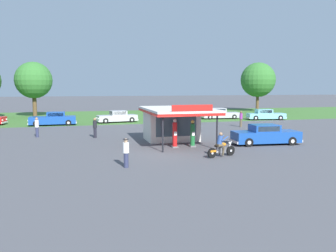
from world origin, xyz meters
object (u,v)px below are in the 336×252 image
object	(u,v)px
parked_car_back_row_far_left	(266,115)
parked_car_back_row_left	(220,114)
gas_pump_nearside	(175,134)
featured_classic_sedan	(266,135)
bystander_chatting_near_pumps	(37,127)
parked_car_back_row_centre	(117,117)
parked_car_back_row_centre_left	(179,117)
gas_pump_offside	(193,135)
motorcycle_with_rider	(221,147)
bystander_admiring_sedan	(241,119)
bystander_strolling_foreground	(95,127)
parked_car_back_row_far_right	(53,119)
bystander_leaning_by_kiosk	(126,152)

from	to	relation	value
parked_car_back_row_far_left	parked_car_back_row_left	bearing A→B (deg)	152.38
gas_pump_nearside	parked_car_back_row_far_left	world-z (taller)	gas_pump_nearside
featured_classic_sedan	bystander_chatting_near_pumps	distance (m)	19.53
parked_car_back_row_centre	bystander_chatting_near_pumps	world-z (taller)	bystander_chatting_near_pumps
bystander_chatting_near_pumps	parked_car_back_row_centre_left	bearing A→B (deg)	28.04
gas_pump_offside	motorcycle_with_rider	xyz separation A→B (m)	(0.55, -3.95, -0.26)
parked_car_back_row_centre	bystander_admiring_sedan	world-z (taller)	bystander_admiring_sedan
bystander_strolling_foreground	parked_car_back_row_left	bearing A→B (deg)	38.01
gas_pump_offside	parked_car_back_row_left	distance (m)	23.10
bystander_chatting_near_pumps	bystander_admiring_sedan	bearing A→B (deg)	6.81
gas_pump_nearside	gas_pump_offside	distance (m)	1.38
motorcycle_with_rider	parked_car_back_row_left	bearing A→B (deg)	66.70
parked_car_back_row_centre	bystander_admiring_sedan	distance (m)	15.37
bystander_chatting_near_pumps	gas_pump_offside	bearing A→B (deg)	-34.56
gas_pump_offside	parked_car_back_row_far_right	xyz separation A→B (m)	(-11.02, 17.82, -0.21)
motorcycle_with_rider	parked_car_back_row_far_right	world-z (taller)	motorcycle_with_rider
gas_pump_nearside	bystander_leaning_by_kiosk	distance (m)	6.82
parked_car_back_row_centre	motorcycle_with_rider	bearing A→B (deg)	-80.19
parked_car_back_row_centre_left	bystander_strolling_foreground	size ratio (longest dim) A/B	2.96
gas_pump_offside	parked_car_back_row_far_left	xyz separation A→B (m)	(16.49, 17.44, -0.26)
bystander_strolling_foreground	gas_pump_nearside	bearing A→B (deg)	-49.70
featured_classic_sedan	bystander_admiring_sedan	xyz separation A→B (m)	(3.50, 11.02, 0.23)
gas_pump_nearside	parked_car_back_row_centre	world-z (taller)	gas_pump_nearside
parked_car_back_row_centre	parked_car_back_row_far_left	size ratio (longest dim) A/B	0.99
featured_classic_sedan	motorcycle_with_rider	bearing A→B (deg)	-146.14
parked_car_back_row_centre_left	bystander_chatting_near_pumps	distance (m)	17.69
gas_pump_nearside	bystander_admiring_sedan	bearing A→B (deg)	44.73
parked_car_back_row_far_left	bystander_leaning_by_kiosk	bearing A→B (deg)	-134.30
gas_pump_offside	bystander_admiring_sedan	size ratio (longest dim) A/B	1.13
parked_car_back_row_centre_left	parked_car_back_row_left	distance (m)	8.13
parked_car_back_row_left	bystander_leaning_by_kiosk	bearing A→B (deg)	-123.10
gas_pump_nearside	motorcycle_with_rider	world-z (taller)	gas_pump_nearside
gas_pump_nearside	bystander_leaning_by_kiosk	size ratio (longest dim) A/B	1.31
parked_car_back_row_centre	bystander_leaning_by_kiosk	bearing A→B (deg)	-95.23
bystander_chatting_near_pumps	bystander_strolling_foreground	bearing A→B (deg)	-18.91
parked_car_back_row_far_right	parked_car_back_row_centre_left	world-z (taller)	parked_car_back_row_centre_left
bystander_admiring_sedan	parked_car_back_row_far_right	bearing A→B (deg)	160.49
parked_car_back_row_left	bystander_chatting_near_pumps	bearing A→B (deg)	-151.75
bystander_admiring_sedan	gas_pump_offside	bearing A→B (deg)	-131.34
gas_pump_nearside	gas_pump_offside	bearing A→B (deg)	-0.00
parked_car_back_row_centre	parked_car_back_row_far_left	world-z (taller)	parked_car_back_row_centre
parked_car_back_row_left	bystander_admiring_sedan	distance (m)	9.85
bystander_strolling_foreground	bystander_leaning_by_kiosk	size ratio (longest dim) A/B	1.08
parked_car_back_row_left	bystander_chatting_near_pumps	size ratio (longest dim) A/B	3.08
gas_pump_nearside	parked_car_back_row_far_right	distance (m)	20.26
featured_classic_sedan	parked_car_back_row_far_right	bearing A→B (deg)	132.76
motorcycle_with_rider	gas_pump_offside	bearing A→B (deg)	97.91
gas_pump_offside	parked_car_back_row_far_left	bearing A→B (deg)	46.59
motorcycle_with_rider	parked_car_back_row_left	world-z (taller)	motorcycle_with_rider
gas_pump_offside	bystander_admiring_sedan	xyz separation A→B (m)	(9.33, 10.61, 0.02)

